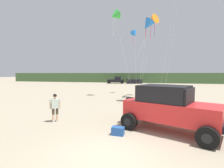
# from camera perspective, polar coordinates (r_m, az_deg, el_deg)

# --- Properties ---
(ground_plane) EXTENTS (220.00, 220.00, 0.00)m
(ground_plane) POSITION_cam_1_polar(r_m,az_deg,el_deg) (6.30, -1.54, -23.34)
(ground_plane) COLOR tan
(dune_ridge) EXTENTS (90.00, 6.74, 2.98)m
(dune_ridge) POSITION_cam_1_polar(r_m,az_deg,el_deg) (53.96, 10.55, 2.12)
(dune_ridge) COLOR #426038
(dune_ridge) RESTS_ON ground_plane
(jeep) EXTENTS (5.00, 3.94, 2.26)m
(jeep) POSITION_cam_1_polar(r_m,az_deg,el_deg) (8.80, 18.90, -7.42)
(jeep) COLOR red
(jeep) RESTS_ON ground_plane
(person_watching) EXTENTS (0.51, 0.46, 1.67)m
(person_watching) POSITION_cam_1_polar(r_m,az_deg,el_deg) (10.46, -18.80, -7.15)
(person_watching) COLOR #DBB28E
(person_watching) RESTS_ON ground_plane
(cooler_box) EXTENTS (0.59, 0.40, 0.38)m
(cooler_box) POSITION_cam_1_polar(r_m,az_deg,el_deg) (8.07, 2.01, -15.67)
(cooler_box) COLOR #23519E
(cooler_box) RESTS_ON ground_plane
(distant_pickup) EXTENTS (4.77, 2.80, 1.98)m
(distant_pickup) POSITION_cam_1_polar(r_m,az_deg,el_deg) (47.60, 1.47, 1.32)
(distant_pickup) COLOR black
(distant_pickup) RESTS_ON ground_plane
(distant_sedan) EXTENTS (4.52, 2.90, 1.20)m
(distant_sedan) POSITION_cam_1_polar(r_m,az_deg,el_deg) (47.25, 7.56, 0.86)
(distant_sedan) COLOR black
(distant_sedan) RESTS_ON ground_plane
(kite_black_sled) EXTENTS (1.37, 4.06, 8.85)m
(kite_black_sled) POSITION_cam_1_polar(r_m,az_deg,el_deg) (24.21, 7.61, 16.41)
(kite_black_sled) COLOR blue
(kite_black_sled) RESTS_ON ground_plane
(kite_white_parafoil) EXTENTS (2.25, 1.74, 9.70)m
(kite_white_parafoil) POSITION_cam_1_polar(r_m,az_deg,el_deg) (21.38, 14.67, 20.95)
(kite_white_parafoil) COLOR red
(kite_white_parafoil) RESTS_ON ground_plane
(kite_orange_streamer) EXTENTS (1.43, 3.34, 8.17)m
(kite_orange_streamer) POSITION_cam_1_polar(r_m,az_deg,el_deg) (17.34, 12.00, 19.08)
(kite_orange_streamer) COLOR blue
(kite_orange_streamer) RESTS_ON ground_plane
(kite_blue_swept) EXTENTS (3.68, 4.19, 10.51)m
(kite_blue_swept) POSITION_cam_1_polar(r_m,az_deg,el_deg) (21.58, 0.87, 22.24)
(kite_blue_swept) COLOR green
(kite_blue_swept) RESTS_ON ground_plane
(kite_purple_stunt) EXTENTS (3.85, 5.41, 9.44)m
(kite_purple_stunt) POSITION_cam_1_polar(r_m,az_deg,el_deg) (20.54, 13.52, 20.14)
(kite_purple_stunt) COLOR orange
(kite_purple_stunt) RESTS_ON ground_plane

